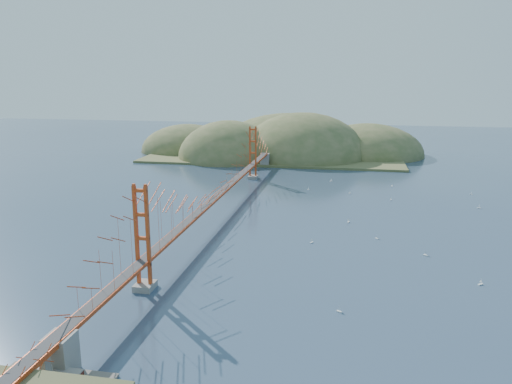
% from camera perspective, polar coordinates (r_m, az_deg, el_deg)
% --- Properties ---
extents(ground, '(320.00, 320.00, 0.00)m').
position_cam_1_polar(ground, '(83.15, -4.40, -2.61)').
color(ground, '#2E435D').
rests_on(ground, ground).
extents(bridge, '(2.20, 94.40, 12.00)m').
position_cam_1_polar(bridge, '(81.68, -4.46, 2.16)').
color(bridge, gray).
rests_on(bridge, ground).
extents(fort, '(3.70, 2.30, 1.75)m').
position_cam_1_polar(fort, '(42.22, -22.16, -19.28)').
color(fort, maroon).
rests_on(fort, ground).
extents(far_headlands, '(84.00, 58.00, 25.00)m').
position_cam_1_polar(far_headlands, '(148.60, 3.39, 4.47)').
color(far_headlands, olive).
rests_on(far_headlands, ground).
extents(sailboat_15, '(0.54, 0.54, 0.57)m').
position_cam_1_polar(sailboat_15, '(107.51, 15.28, 0.69)').
color(sailboat_15, white).
rests_on(sailboat_15, ground).
extents(sailboat_4, '(0.52, 0.52, 0.58)m').
position_cam_1_polar(sailboat_4, '(95.71, 15.17, -0.83)').
color(sailboat_4, white).
rests_on(sailboat_4, ground).
extents(sailboat_17, '(0.55, 0.49, 0.62)m').
position_cam_1_polar(sailboat_17, '(105.28, 23.39, -0.20)').
color(sailboat_17, white).
rests_on(sailboat_17, ground).
extents(sailboat_1, '(0.59, 0.59, 0.62)m').
position_cam_1_polar(sailboat_1, '(72.97, 13.64, -5.12)').
color(sailboat_1, white).
rests_on(sailboat_1, ground).
extents(sailboat_16, '(0.51, 0.49, 0.57)m').
position_cam_1_polar(sailboat_16, '(101.40, 6.00, 0.35)').
color(sailboat_16, white).
rests_on(sailboat_16, ground).
extents(sailboat_0, '(0.61, 0.62, 0.70)m').
position_cam_1_polar(sailboat_0, '(79.93, 10.53, -3.34)').
color(sailboat_0, white).
rests_on(sailboat_0, ground).
extents(sailboat_14, '(0.63, 0.63, 0.67)m').
position_cam_1_polar(sailboat_14, '(69.72, 6.38, -5.68)').
color(sailboat_14, white).
rests_on(sailboat_14, ground).
extents(sailboat_12, '(0.60, 0.56, 0.67)m').
position_cam_1_polar(sailboat_12, '(109.86, 8.58, 1.28)').
color(sailboat_12, white).
rests_on(sailboat_12, ground).
extents(sailboat_13, '(0.69, 0.69, 0.73)m').
position_cam_1_polar(sailboat_13, '(61.38, 24.29, -9.52)').
color(sailboat_13, white).
rests_on(sailboat_13, ground).
extents(sailboat_6, '(0.60, 0.60, 0.66)m').
position_cam_1_polar(sailboat_6, '(50.90, 9.51, -13.23)').
color(sailboat_6, white).
rests_on(sailboat_6, ground).
extents(sailboat_2, '(0.68, 0.68, 0.71)m').
position_cam_1_polar(sailboat_2, '(68.21, 18.81, -6.77)').
color(sailboat_2, white).
rests_on(sailboat_2, ground).
extents(sailboat_7, '(0.52, 0.50, 0.58)m').
position_cam_1_polar(sailboat_7, '(99.33, 10.71, -0.09)').
color(sailboat_7, white).
rests_on(sailboat_7, ground).
extents(sailboat_extra_0, '(0.65, 0.56, 0.74)m').
position_cam_1_polar(sailboat_extra_0, '(95.06, 24.14, -1.63)').
color(sailboat_extra_0, white).
rests_on(sailboat_extra_0, ground).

